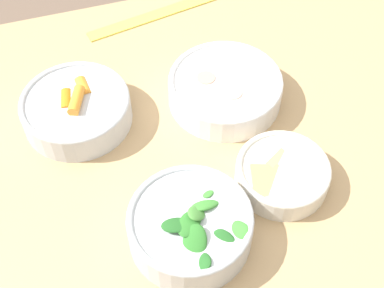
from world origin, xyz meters
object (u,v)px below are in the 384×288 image
Objects in this scene: bowl_carrots at (76,109)px; bowl_beans_hotdog at (225,90)px; bowl_greens at (191,226)px; bowl_cookies at (282,174)px; ruler at (153,16)px.

bowl_carrots is 0.93× the size of bowl_beans_hotdog.
bowl_carrots is at bearing 173.01° from bowl_beans_hotdog.
bowl_greens is 0.92× the size of bowl_beans_hotdog.
bowl_cookies is at bearing -38.60° from bowl_carrots.
bowl_cookies is (0.28, -0.22, -0.01)m from bowl_carrots.
bowl_greens is 0.28m from bowl_beans_hotdog.
ruler is at bearing 100.87° from bowl_cookies.
bowl_carrots is 1.26× the size of bowl_cookies.
bowl_carrots is at bearing 113.04° from bowl_greens.
bowl_cookies is at bearing -82.63° from bowl_beans_hotdog.
bowl_beans_hotdog is at bearing -6.99° from bowl_carrots.
bowl_cookies reaches higher than ruler.
bowl_carrots reaches higher than bowl_cookies.
bowl_cookies is (0.02, -0.19, -0.00)m from bowl_beans_hotdog.
bowl_beans_hotdog is at bearing -76.60° from ruler.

